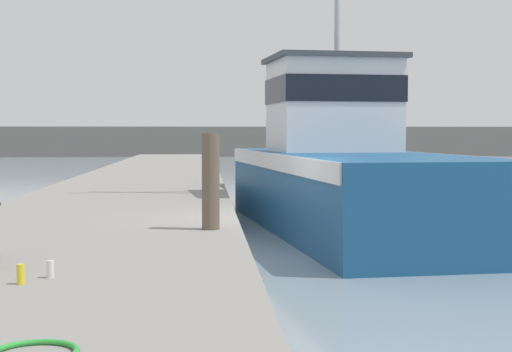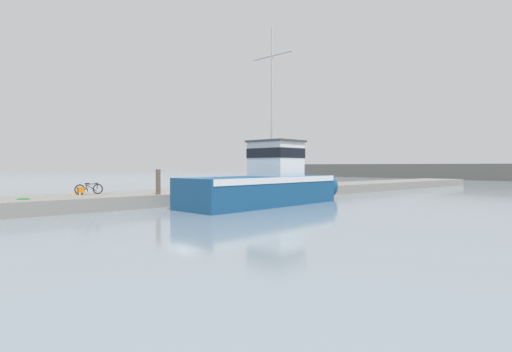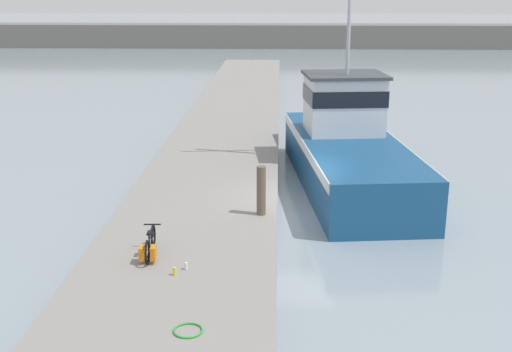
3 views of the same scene
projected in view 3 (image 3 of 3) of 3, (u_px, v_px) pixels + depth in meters
The scene contains 8 objects.
ground_plane at pixel (297, 219), 21.03m from camera, with size 320.00×320.00×0.00m, color #84939E.
dock_pier at pixel (202, 207), 21.04m from camera, with size 4.96×80.00×0.75m, color gray.
fishing_boat_main at pixel (346, 146), 24.72m from camera, with size 4.78×13.28×11.26m.
bicycle_touring at pixel (149, 246), 16.11m from camera, with size 0.48×1.68×0.68m.
mooring_post at pixel (261, 191), 19.06m from camera, with size 0.27×0.27×1.50m, color brown.
hose_coil at pixel (188, 330), 12.75m from camera, with size 0.60×0.60×0.04m, color green.
water_bottle_on_curb at pixel (175, 271), 15.20m from camera, with size 0.08×0.08×0.20m, color yellow.
water_bottle_by_bike at pixel (186, 266), 15.51m from camera, with size 0.08×0.08×0.18m, color silver.
Camera 3 is at (-0.62, -19.79, 7.36)m, focal length 45.00 mm.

